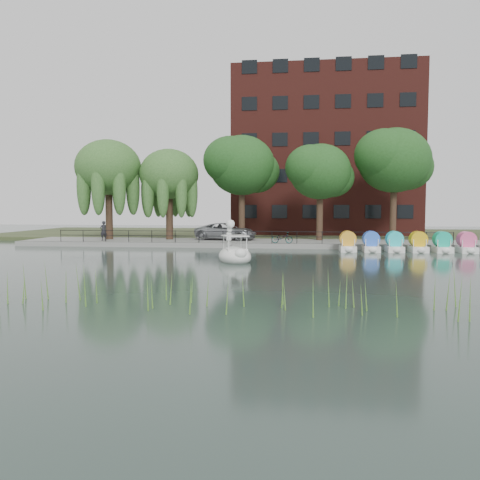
% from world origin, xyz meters
% --- Properties ---
extents(ground_plane, '(120.00, 120.00, 0.00)m').
position_xyz_m(ground_plane, '(0.00, 0.00, 0.00)').
color(ground_plane, '#334540').
extents(promenade, '(40.00, 6.00, 0.40)m').
position_xyz_m(promenade, '(0.00, 16.00, 0.20)').
color(promenade, gray).
rests_on(promenade, ground_plane).
extents(kerb, '(40.00, 0.25, 0.40)m').
position_xyz_m(kerb, '(0.00, 13.05, 0.20)').
color(kerb, gray).
rests_on(kerb, ground_plane).
extents(land_strip, '(60.00, 22.00, 0.36)m').
position_xyz_m(land_strip, '(0.00, 30.00, 0.18)').
color(land_strip, '#47512D').
rests_on(land_strip, ground_plane).
extents(railing, '(32.00, 0.05, 1.00)m').
position_xyz_m(railing, '(0.00, 13.25, 1.15)').
color(railing, black).
rests_on(railing, promenade).
extents(apartment_building, '(20.00, 10.07, 18.00)m').
position_xyz_m(apartment_building, '(7.00, 29.97, 9.36)').
color(apartment_building, '#4C1E16').
rests_on(apartment_building, land_strip).
extents(willow_left, '(5.88, 5.88, 9.01)m').
position_xyz_m(willow_left, '(-13.00, 16.50, 6.87)').
color(willow_left, '#473323').
rests_on(willow_left, promenade).
extents(willow_mid, '(5.32, 5.32, 8.15)m').
position_xyz_m(willow_mid, '(-7.50, 17.00, 6.25)').
color(willow_mid, '#473323').
rests_on(willow_mid, promenade).
extents(broadleaf_center, '(6.00, 6.00, 9.25)m').
position_xyz_m(broadleaf_center, '(-1.00, 18.00, 7.06)').
color(broadleaf_center, '#473323').
rests_on(broadleaf_center, promenade).
extents(broadleaf_right, '(5.40, 5.40, 8.32)m').
position_xyz_m(broadleaf_right, '(6.00, 17.50, 6.39)').
color(broadleaf_right, '#473323').
rests_on(broadleaf_right, promenade).
extents(broadleaf_far, '(6.30, 6.30, 9.71)m').
position_xyz_m(broadleaf_far, '(12.50, 18.50, 7.40)').
color(broadleaf_far, '#473323').
rests_on(broadleaf_far, promenade).
extents(minivan, '(3.91, 6.67, 1.74)m').
position_xyz_m(minivan, '(-2.29, 16.83, 1.27)').
color(minivan, gray).
rests_on(minivan, promenade).
extents(bicycle, '(0.80, 1.78, 1.00)m').
position_xyz_m(bicycle, '(2.81, 13.39, 0.90)').
color(bicycle, gray).
rests_on(bicycle, promenade).
extents(pedestrian, '(0.81, 0.86, 1.98)m').
position_xyz_m(pedestrian, '(-12.78, 14.63, 1.39)').
color(pedestrian, black).
rests_on(pedestrian, promenade).
extents(swan_boat, '(2.90, 3.49, 2.54)m').
position_xyz_m(swan_boat, '(0.21, 3.64, 0.56)').
color(swan_boat, white).
rests_on(swan_boat, ground_plane).
extents(pedal_boat_row, '(11.35, 1.70, 1.40)m').
position_xyz_m(pedal_boat_row, '(12.89, 11.25, 0.61)').
color(pedal_boat_row, white).
rests_on(pedal_boat_row, ground_plane).
extents(reed_bank, '(24.00, 2.40, 1.20)m').
position_xyz_m(reed_bank, '(2.00, -9.50, 0.60)').
color(reed_bank, '#669938').
rests_on(reed_bank, ground_plane).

